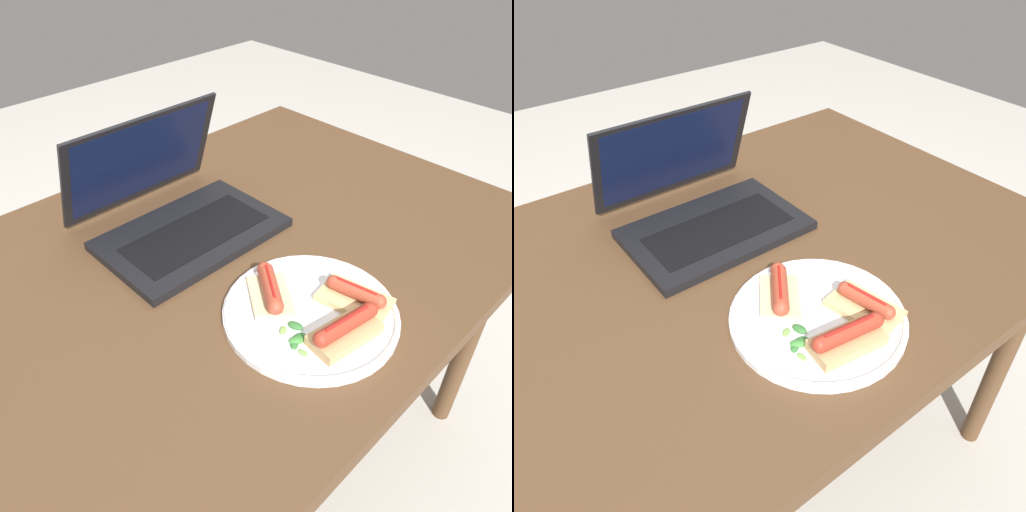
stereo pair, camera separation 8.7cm
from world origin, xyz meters
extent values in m
plane|color=#B7B2A8|center=(0.00, 0.00, 0.00)|extent=(6.00, 6.00, 0.00)
cube|color=#4C331E|center=(0.00, 0.00, 0.71)|extent=(1.28, 0.88, 0.04)
cylinder|color=#4C331E|center=(0.55, 0.35, 0.34)|extent=(0.05, 0.05, 0.69)
cylinder|color=#4C331E|center=(0.55, -0.35, 0.34)|extent=(0.05, 0.05, 0.69)
cube|color=black|center=(0.00, 0.08, 0.73)|extent=(0.35, 0.23, 0.02)
cube|color=black|center=(0.00, 0.07, 0.74)|extent=(0.29, 0.13, 0.00)
cube|color=black|center=(0.00, 0.24, 0.84)|extent=(0.35, 0.08, 0.21)
cube|color=#0C1433|center=(0.00, 0.23, 0.85)|extent=(0.32, 0.07, 0.18)
cylinder|color=silver|center=(0.00, -0.23, 0.73)|extent=(0.30, 0.30, 0.01)
torus|color=silver|center=(0.00, -0.23, 0.74)|extent=(0.29, 0.29, 0.01)
cube|color=tan|center=(-0.01, -0.31, 0.75)|extent=(0.12, 0.07, 0.02)
cylinder|color=maroon|center=(-0.01, -0.31, 0.77)|extent=(0.11, 0.04, 0.03)
sphere|color=maroon|center=(0.04, -0.32, 0.77)|extent=(0.03, 0.03, 0.03)
sphere|color=maroon|center=(-0.06, -0.30, 0.77)|extent=(0.03, 0.03, 0.03)
cylinder|color=red|center=(-0.01, -0.31, 0.78)|extent=(0.09, 0.02, 0.01)
cube|color=#D6B784|center=(-0.03, -0.16, 0.74)|extent=(0.11, 0.12, 0.01)
cylinder|color=#9E3D28|center=(-0.03, -0.16, 0.76)|extent=(0.08, 0.09, 0.03)
sphere|color=#9E3D28|center=(0.00, -0.12, 0.76)|extent=(0.03, 0.03, 0.03)
sphere|color=#9E3D28|center=(-0.05, -0.20, 0.76)|extent=(0.03, 0.03, 0.03)
cylinder|color=red|center=(-0.03, -0.16, 0.78)|extent=(0.05, 0.07, 0.01)
cube|color=tan|center=(0.07, -0.27, 0.74)|extent=(0.09, 0.13, 0.01)
cylinder|color=#9E3D28|center=(0.07, -0.27, 0.76)|extent=(0.04, 0.09, 0.02)
sphere|color=#9E3D28|center=(0.08, -0.31, 0.76)|extent=(0.02, 0.02, 0.02)
sphere|color=#9E3D28|center=(0.06, -0.23, 0.76)|extent=(0.02, 0.02, 0.02)
cylinder|color=red|center=(0.07, -0.27, 0.77)|extent=(0.02, 0.07, 0.00)
ellipsoid|color=#2D662D|center=(-0.05, -0.24, 0.74)|extent=(0.02, 0.03, 0.01)
ellipsoid|color=#2D662D|center=(-0.06, -0.26, 0.74)|extent=(0.03, 0.02, 0.01)
ellipsoid|color=#387A33|center=(-0.07, -0.26, 0.74)|extent=(0.03, 0.02, 0.01)
ellipsoid|color=#4C8E3D|center=(-0.07, -0.26, 0.74)|extent=(0.02, 0.02, 0.00)
ellipsoid|color=#2D662D|center=(-0.08, -0.26, 0.74)|extent=(0.02, 0.02, 0.01)
ellipsoid|color=#709E4C|center=(-0.07, -0.23, 0.74)|extent=(0.02, 0.02, 0.01)
ellipsoid|color=#709E4C|center=(-0.08, -0.28, 0.74)|extent=(0.01, 0.02, 0.00)
camera|label=1|loc=(-0.49, -0.59, 1.32)|focal=35.00mm
camera|label=2|loc=(-0.42, -0.65, 1.32)|focal=35.00mm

